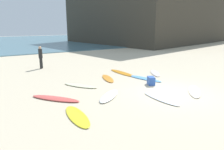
% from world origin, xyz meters
% --- Properties ---
extents(ground_plane, '(120.00, 120.00, 0.00)m').
position_xyz_m(ground_plane, '(0.00, 0.00, 0.00)').
color(ground_plane, beige).
extents(ocean_water, '(120.00, 40.00, 0.08)m').
position_xyz_m(ocean_water, '(0.00, 37.31, 0.04)').
color(ocean_water, slate).
rests_on(ocean_water, ground_plane).
extents(coastal_headland, '(30.16, 25.15, 11.00)m').
position_xyz_m(coastal_headland, '(22.08, 25.40, 5.50)').
color(coastal_headland, '#3D382D').
rests_on(coastal_headland, ground_plane).
extents(surfboard_0, '(1.47, 1.90, 0.07)m').
position_xyz_m(surfboard_0, '(2.11, 3.48, 0.04)').
color(surfboard_0, silver).
rests_on(surfboard_0, ground_plane).
extents(surfboard_1, '(1.08, 2.00, 0.08)m').
position_xyz_m(surfboard_1, '(-1.29, 3.95, 0.04)').
color(surfboard_1, orange).
rests_on(surfboard_1, ground_plane).
extents(surfboard_2, '(1.08, 2.41, 0.07)m').
position_xyz_m(surfboard_2, '(0.56, 2.79, 0.03)').
color(surfboard_2, '#549AD5').
rests_on(surfboard_2, ground_plane).
extents(surfboard_3, '(1.85, 2.14, 0.09)m').
position_xyz_m(surfboard_3, '(-5.04, 2.13, 0.04)').
color(surfboard_3, '#E4564D').
rests_on(surfboard_3, ground_plane).
extents(surfboard_4, '(0.52, 2.03, 0.07)m').
position_xyz_m(surfboard_4, '(-1.14, -0.30, 0.03)').
color(surfboard_4, silver).
rests_on(surfboard_4, ground_plane).
extents(surfboard_5, '(0.77, 2.09, 0.06)m').
position_xyz_m(surfboard_5, '(-4.93, -0.01, 0.03)').
color(surfboard_5, yellow).
rests_on(surfboard_5, ground_plane).
extents(surfboard_6, '(1.53, 1.96, 0.08)m').
position_xyz_m(surfboard_6, '(-3.29, 3.41, 0.04)').
color(surfboard_6, '#ECEABD').
rests_on(surfboard_6, ground_plane).
extents(surfboard_7, '(1.84, 1.68, 0.09)m').
position_xyz_m(surfboard_7, '(-2.87, 1.20, 0.04)').
color(surfboard_7, white).
rests_on(surfboard_7, ground_plane).
extents(surfboard_8, '(1.92, 1.78, 0.07)m').
position_xyz_m(surfboard_8, '(0.98, -0.41, 0.03)').
color(surfboard_8, silver).
rests_on(surfboard_8, ground_plane).
extents(surfboard_9, '(0.57, 2.55, 0.07)m').
position_xyz_m(surfboard_9, '(0.29, 4.72, 0.03)').
color(surfboard_9, orange).
rests_on(surfboard_9, ground_plane).
extents(beachgoer_near, '(0.39, 0.39, 1.66)m').
position_xyz_m(beachgoer_near, '(-3.88, 9.18, 0.92)').
color(beachgoer_near, black).
rests_on(beachgoer_near, ground_plane).
extents(beach_cooler, '(0.52, 0.59, 0.44)m').
position_xyz_m(beach_cooler, '(0.05, 1.65, 0.22)').
color(beach_cooler, '#2D56B2').
rests_on(beach_cooler, ground_plane).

